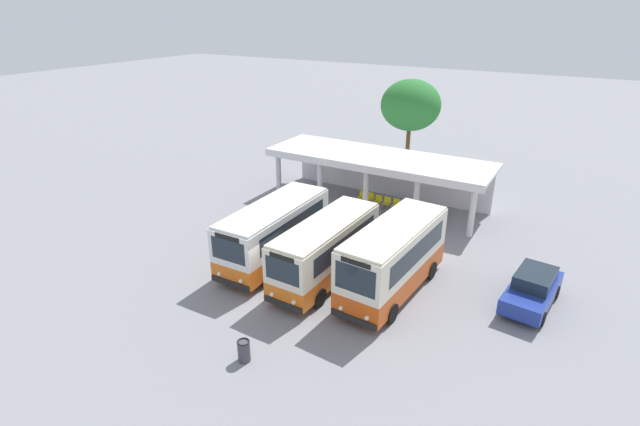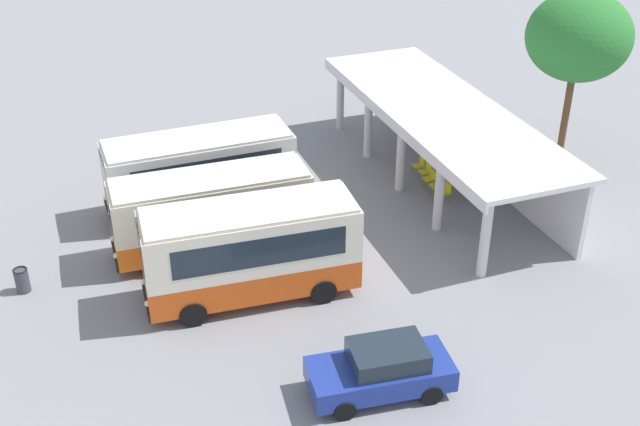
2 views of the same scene
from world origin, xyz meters
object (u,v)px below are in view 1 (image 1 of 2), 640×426
object	(u,v)px
city_bus_nearest_orange	(274,230)
parked_car_flank	(532,289)
waiting_chair_end_by_column	(362,196)
waiting_chair_second_from_end	(370,198)
waiting_chair_fifth_seat	(396,204)
litter_bin_apron	(244,351)
city_bus_second_in_row	(326,248)
waiting_chair_fourth_seat	(387,202)
waiting_chair_middle_seat	(378,200)
city_bus_middle_cream	(393,257)

from	to	relation	value
city_bus_nearest_orange	parked_car_flank	bearing A→B (deg)	10.91
waiting_chair_end_by_column	waiting_chair_second_from_end	distance (m)	0.64
waiting_chair_fifth_seat	litter_bin_apron	xyz separation A→B (m)	(0.50, -16.55, -0.07)
city_bus_second_in_row	parked_car_flank	world-z (taller)	city_bus_second_in_row
waiting_chair_end_by_column	waiting_chair_second_from_end	bearing A→B (deg)	-0.47
parked_car_flank	waiting_chair_second_from_end	world-z (taller)	parked_car_flank
waiting_chair_fourth_seat	waiting_chair_middle_seat	bearing A→B (deg)	179.44
city_bus_nearest_orange	waiting_chair_fifth_seat	bearing A→B (deg)	72.18
waiting_chair_fourth_seat	city_bus_middle_cream	bearing A→B (deg)	-65.84
waiting_chair_middle_seat	litter_bin_apron	bearing A→B (deg)	-83.88
city_bus_second_in_row	waiting_chair_second_from_end	bearing A→B (deg)	102.19
city_bus_second_in_row	waiting_chair_middle_seat	bearing A→B (deg)	98.74
waiting_chair_fourth_seat	litter_bin_apron	world-z (taller)	litter_bin_apron
city_bus_second_in_row	city_bus_middle_cream	size ratio (longest dim) A/B	1.00
city_bus_middle_cream	waiting_chair_second_from_end	bearing A→B (deg)	120.03
city_bus_second_in_row	litter_bin_apron	bearing A→B (deg)	-87.69
waiting_chair_second_from_end	litter_bin_apron	distance (m)	16.81
waiting_chair_middle_seat	city_bus_second_in_row	bearing A→B (deg)	-81.26
city_bus_middle_cream	waiting_chair_fourth_seat	distance (m)	10.16
waiting_chair_middle_seat	waiting_chair_fourth_seat	world-z (taller)	same
waiting_chair_fourth_seat	waiting_chair_fifth_seat	size ratio (longest dim) A/B	1.00
waiting_chair_middle_seat	litter_bin_apron	world-z (taller)	litter_bin_apron
city_bus_second_in_row	waiting_chair_middle_seat	xyz separation A→B (m)	(-1.49, 9.72, -1.18)
city_bus_middle_cream	litter_bin_apron	size ratio (longest dim) A/B	8.09
waiting_chair_end_by_column	waiting_chair_fourth_seat	world-z (taller)	same
waiting_chair_end_by_column	city_bus_nearest_orange	bearing A→B (deg)	-92.98
city_bus_second_in_row	waiting_chair_end_by_column	world-z (taller)	city_bus_second_in_row
city_bus_nearest_orange	city_bus_middle_cream	xyz separation A→B (m)	(6.52, 0.21, 0.14)
city_bus_middle_cream	city_bus_second_in_row	bearing A→B (deg)	-170.76
waiting_chair_end_by_column	waiting_chair_fourth_seat	distance (m)	1.91
waiting_chair_middle_seat	waiting_chair_fifth_seat	world-z (taller)	same
waiting_chair_end_by_column	litter_bin_apron	xyz separation A→B (m)	(3.04, -16.64, -0.07)
city_bus_second_in_row	litter_bin_apron	world-z (taller)	city_bus_second_in_row
city_bus_nearest_orange	litter_bin_apron	distance (m)	8.04
waiting_chair_fourth_seat	litter_bin_apron	distance (m)	16.54
waiting_chair_middle_seat	litter_bin_apron	distance (m)	16.60
waiting_chair_end_by_column	waiting_chair_middle_seat	world-z (taller)	same
city_bus_middle_cream	waiting_chair_fifth_seat	world-z (taller)	city_bus_middle_cream
waiting_chair_middle_seat	city_bus_nearest_orange	bearing A→B (deg)	-100.64
city_bus_middle_cream	waiting_chair_second_from_end	size ratio (longest dim) A/B	8.47
waiting_chair_second_from_end	city_bus_nearest_orange	bearing A→B (deg)	-96.77
city_bus_nearest_orange	city_bus_second_in_row	size ratio (longest dim) A/B	1.03
city_bus_middle_cream	waiting_chair_middle_seat	xyz separation A→B (m)	(-4.76, 9.19, -1.36)
waiting_chair_fourth_seat	waiting_chair_fifth_seat	world-z (taller)	same
city_bus_middle_cream	waiting_chair_middle_seat	world-z (taller)	city_bus_middle_cream
city_bus_nearest_orange	waiting_chair_fourth_seat	bearing A→B (deg)	75.66
litter_bin_apron	parked_car_flank	bearing A→B (deg)	47.05
waiting_chair_middle_seat	city_bus_middle_cream	bearing A→B (deg)	-62.65
waiting_chair_second_from_end	waiting_chair_fifth_seat	distance (m)	1.91
litter_bin_apron	waiting_chair_end_by_column	bearing A→B (deg)	100.35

